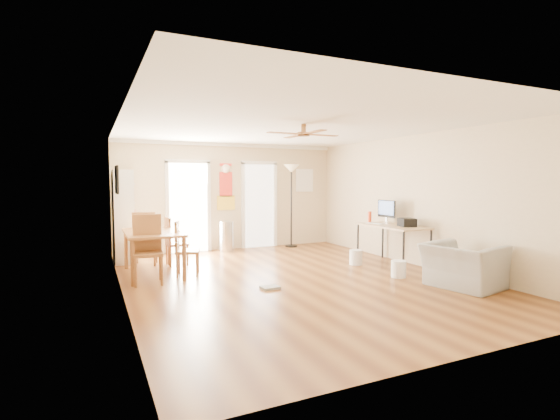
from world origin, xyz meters
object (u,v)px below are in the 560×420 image
printer (407,222)px  wastebasket_b (399,269)px  trash_can (226,236)px  torchiere_lamp (291,206)px  dining_chair_right_a (177,241)px  computer_desk (392,245)px  bookshelf (123,216)px  dining_chair_near (148,250)px  dining_table (153,253)px  wastebasket_a (356,257)px  dining_chair_far (145,238)px  dining_chair_right_b (188,248)px  armchair (463,266)px

printer → wastebasket_b: size_ratio=1.07×
trash_can → wastebasket_b: (1.92, -3.84, -0.21)m
wastebasket_b → torchiere_lamp: bearing=92.9°
dining_chair_right_a → trash_can: bearing=-53.5°
torchiere_lamp → computer_desk: bearing=-74.1°
bookshelf → dining_chair_near: size_ratio=1.71×
dining_table → wastebasket_a: size_ratio=5.25×
computer_desk → wastebasket_b: bearing=-124.3°
dining_chair_right_a → computer_desk: bearing=-117.2°
dining_chair_near → printer: (4.77, -0.74, 0.32)m
dining_chair_right_a → dining_chair_far: dining_chair_far is taller
bookshelf → dining_chair_near: bearing=-101.0°
dining_chair_near → printer: size_ratio=3.52×
computer_desk → bookshelf: bearing=151.9°
dining_table → dining_chair_far: 0.97m
dining_chair_near → torchiere_lamp: 4.56m
dining_table → computer_desk: size_ratio=1.05×
dining_chair_right_a → dining_chair_far: (-0.57, 0.29, 0.06)m
bookshelf → printer: size_ratio=6.02×
wastebasket_b → printer: bearing=40.6°
dining_table → dining_chair_near: 0.69m
dining_chair_right_b → trash_can: 2.54m
dining_chair_near → dining_chair_far: bearing=90.0°
dining_chair_near → computer_desk: size_ratio=0.75×
torchiere_lamp → dining_chair_far: bearing=-167.3°
dining_table → dining_chair_right_a: dining_chair_right_a is taller
dining_chair_near → trash_can: bearing=54.8°
wastebasket_a → torchiere_lamp: bearing=93.6°
trash_can → printer: 4.19m
wastebasket_a → wastebasket_b: wastebasket_a is taller
dining_chair_right_b → armchair: size_ratio=0.91×
computer_desk → printer: (0.12, -0.28, 0.48)m
torchiere_lamp → printer: size_ratio=6.61×
dining_chair_right_b → computer_desk: bearing=-84.2°
trash_can → computer_desk: bearing=-48.9°
dining_table → dining_chair_far: size_ratio=1.47×
dining_table → torchiere_lamp: size_ratio=0.74×
printer → computer_desk: bearing=130.0°
dining_table → wastebasket_b: size_ratio=5.28×
dining_table → torchiere_lamp: torchiere_lamp is taller
dining_chair_right_b → dining_chair_far: bearing=41.1°
dining_chair_far → dining_chair_right_b: bearing=127.0°
dining_table → printer: printer is taller
printer → dining_chair_right_b: bearing=-178.2°
dining_table → computer_desk: 4.61m
dining_table → torchiere_lamp: (3.66, 1.79, 0.66)m
dining_chair_near → dining_chair_far: size_ratio=1.05×
dining_chair_near → torchiere_lamp: size_ratio=0.53×
dining_chair_right_b → bookshelf: bearing=44.7°
wastebasket_a → bookshelf: bearing=151.4°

